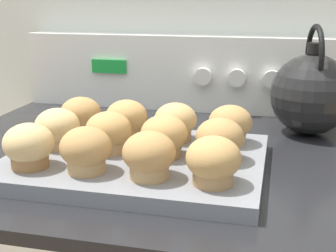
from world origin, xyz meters
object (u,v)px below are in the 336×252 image
muffin_r1_c1 (109,133)px  tea_kettle (311,93)px  muffin_r1_c2 (164,137)px  muffin_r2_c0 (81,115)px  muffin_r2_c1 (127,119)px  muffin_pan (137,161)px  muffin_r0_c2 (149,156)px  muffin_r0_c3 (213,161)px  muffin_r2_c2 (175,122)px  muffin_r1_c0 (57,129)px  muffin_r2_c3 (230,125)px  muffin_r0_c1 (86,150)px  muffin_r0_c0 (29,146)px  muffin_r1_c3 (220,140)px

muffin_r1_c1 → tea_kettle: tea_kettle is taller
muffin_r1_c2 → muffin_r1_c1: bearing=179.6°
muffin_r1_c1 → muffin_r2_c0: 0.12m
muffin_r2_c0 → muffin_r2_c1: 0.08m
muffin_r1_c2 → muffin_r2_c0: 0.19m
muffin_r1_c2 → muffin_r2_c1: 0.12m
muffin_pan → muffin_r0_c2: size_ratio=5.40×
muffin_r0_c3 → muffin_r1_c1: bearing=153.0°
muffin_r1_c2 → muffin_r2_c1: bearing=135.7°
muffin_r2_c1 → muffin_r2_c2: (0.09, -0.00, 0.00)m
muffin_r1_c0 → tea_kettle: bearing=32.5°
muffin_pan → muffin_r2_c3: bearing=33.9°
muffin_r2_c3 → muffin_r0_c1: bearing=-135.5°
muffin_r0_c0 → muffin_r0_c3: size_ratio=1.00×
muffin_r0_c2 → muffin_r2_c3: (0.09, 0.17, 0.00)m
muffin_r0_c2 → muffin_r0_c3: (0.09, -0.00, 0.00)m
muffin_r0_c2 → muffin_r2_c2: (-0.00, 0.17, 0.00)m
muffin_r0_c0 → muffin_r0_c3: bearing=-0.1°
muffin_r0_c0 → muffin_r2_c0: 0.18m
tea_kettle → muffin_r1_c3: bearing=-118.7°
muffin_r0_c3 → muffin_r2_c3: 0.18m
muffin_r1_c3 → muffin_r2_c1: size_ratio=1.00×
muffin_r0_c0 → tea_kettle: (0.39, 0.34, 0.03)m
muffin_r0_c1 → muffin_r2_c1: 0.17m
muffin_r1_c0 → muffin_r2_c0: same height
muffin_r1_c1 → muffin_r1_c3: bearing=0.5°
muffin_pan → muffin_r0_c1: bearing=-117.9°
muffin_r0_c0 → muffin_r1_c1: bearing=46.2°
tea_kettle → muffin_r1_c1: bearing=-140.6°
muffin_r2_c1 → muffin_r0_c1: bearing=-90.3°
muffin_r1_c1 → muffin_r1_c0: bearing=178.9°
muffin_r1_c2 → muffin_r2_c2: size_ratio=1.00×
muffin_r1_c1 → muffin_pan: bearing=-1.1°
muffin_r2_c1 → tea_kettle: 0.35m
muffin_r0_c1 → muffin_r2_c3: same height
muffin_r1_c2 → muffin_r2_c3: same height
muffin_r0_c1 → muffin_r2_c3: size_ratio=1.00×
muffin_r0_c2 → muffin_r2_c0: size_ratio=1.00×
muffin_r1_c1 → muffin_r1_c2: 0.09m
muffin_r1_c2 → muffin_r2_c2: 0.08m
muffin_r0_c1 → muffin_r0_c3: (0.17, -0.00, 0.00)m
muffin_pan → muffin_r1_c3: (0.13, 0.00, 0.04)m
muffin_r2_c2 → tea_kettle: tea_kettle is taller
muffin_r0_c0 → muffin_pan: bearing=34.0°
muffin_r0_c0 → tea_kettle: tea_kettle is taller
muffin_pan → tea_kettle: (0.26, 0.25, 0.07)m
muffin_r0_c2 → muffin_r1_c3: (0.08, 0.09, 0.00)m
muffin_r2_c0 → muffin_r0_c2: bearing=-45.2°
muffin_r1_c1 → muffin_r2_c3: bearing=26.4°
muffin_r0_c2 → muffin_r0_c3: bearing=-1.1°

